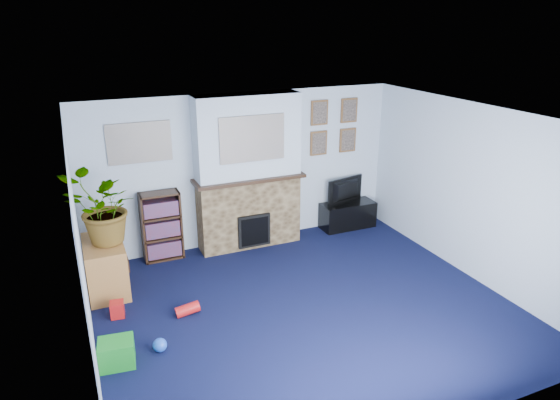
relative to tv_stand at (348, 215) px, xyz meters
name	(u,v)px	position (x,y,z in m)	size (l,w,h in m)	color
floor	(306,308)	(-1.80, -2.03, -0.23)	(5.00, 4.50, 0.01)	black
ceiling	(309,119)	(-1.80, -2.03, 2.17)	(5.00, 4.50, 0.01)	white
wall_back	(244,169)	(-1.80, 0.22, 0.97)	(5.00, 0.04, 2.40)	silver
wall_front	(434,320)	(-1.80, -4.28, 0.97)	(5.00, 0.04, 2.40)	silver
wall_left	(81,258)	(-4.30, -2.03, 0.97)	(0.04, 4.50, 2.40)	silver
wall_right	(472,192)	(0.70, -2.03, 0.97)	(0.04, 4.50, 2.40)	silver
chimney_breast	(248,174)	(-1.80, 0.02, 0.96)	(1.72, 0.50, 2.40)	brown
collage_main	(252,139)	(-1.80, -0.19, 1.55)	(1.00, 0.03, 0.68)	gray
collage_left	(139,143)	(-3.35, 0.21, 1.55)	(0.90, 0.03, 0.58)	gray
portrait_tl	(319,113)	(-0.50, 0.20, 1.77)	(0.30, 0.03, 0.40)	brown
portrait_tr	(349,110)	(0.05, 0.20, 1.77)	(0.30, 0.03, 0.40)	brown
portrait_bl	(319,143)	(-0.50, 0.20, 1.27)	(0.30, 0.03, 0.40)	brown
portrait_br	(348,140)	(0.05, 0.20, 1.27)	(0.30, 0.03, 0.40)	brown
tv_stand	(348,215)	(0.00, 0.00, 0.00)	(0.94, 0.40, 0.45)	black
television	(348,191)	(0.00, 0.02, 0.44)	(0.75, 0.10, 0.43)	black
bookshelf	(162,227)	(-3.16, 0.08, 0.28)	(0.58, 0.28, 1.05)	black
sideboard	(106,266)	(-4.04, -0.59, 0.12)	(0.50, 0.89, 0.70)	#AA7036
potted_plant	(102,209)	(-3.99, -0.64, 0.95)	(0.86, 0.75, 0.96)	#26661E
mantel_clock	(242,173)	(-1.92, -0.03, 1.00)	(0.11, 0.07, 0.16)	gold
mantel_candle	(271,169)	(-1.44, -0.03, 1.01)	(0.05, 0.05, 0.17)	#B2BFC6
mantel_teddy	(214,177)	(-2.36, -0.03, 0.99)	(0.12, 0.12, 0.12)	gray
mantel_can	(294,168)	(-1.05, -0.03, 0.99)	(0.06, 0.06, 0.13)	red
green_crate	(117,353)	(-4.10, -2.23, -0.08)	(0.36, 0.29, 0.29)	#198C26
toy_ball	(160,344)	(-3.65, -2.18, -0.14)	(0.16, 0.16, 0.16)	blue
toy_block	(117,309)	(-4.00, -1.29, -0.11)	(0.16, 0.16, 0.20)	red
toy_tube	(188,309)	(-3.20, -1.59, -0.15)	(0.14, 0.14, 0.29)	red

